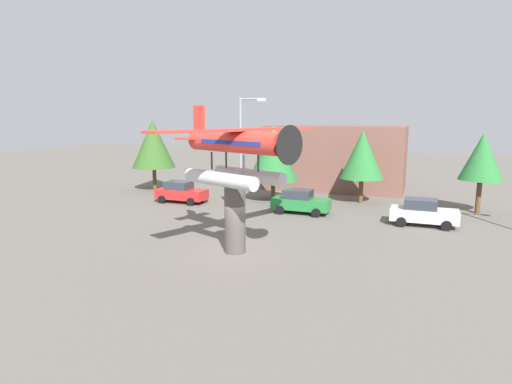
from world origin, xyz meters
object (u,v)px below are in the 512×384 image
object	(u,v)px
car_near_red	(181,192)
storefront_building	(335,158)
streetlight_primary	(243,151)
tree_east	(273,153)
floatplane_monument	(236,151)
tree_west	(153,144)
car_mid_green	(300,202)
tree_center_back	(362,155)
display_pedestal	(235,218)
tree_far_east	(482,157)
car_far_silver	(423,212)

from	to	relation	value
car_near_red	storefront_building	distance (m)	15.61
streetlight_primary	tree_east	bearing A→B (deg)	93.60
floatplane_monument	tree_west	size ratio (longest dim) A/B	1.49
car_mid_green	tree_center_back	bearing A→B (deg)	57.60
floatplane_monument	display_pedestal	bearing A→B (deg)	180.00
car_mid_green	tree_west	size ratio (longest dim) A/B	0.62
storefront_building	tree_far_east	xyz separation A→B (m)	(12.06, -7.02, 1.09)
tree_west	tree_east	xyz separation A→B (m)	(12.40, -0.82, -0.38)
car_far_silver	tree_west	distance (m)	25.20
storefront_building	tree_west	distance (m)	17.53
display_pedestal	storefront_building	world-z (taller)	storefront_building
car_near_red	tree_east	distance (m)	8.34
floatplane_monument	storefront_building	distance (m)	22.17
storefront_building	car_near_red	bearing A→B (deg)	-132.37
car_mid_green	storefront_building	distance (m)	11.95
floatplane_monument	tree_east	bearing A→B (deg)	124.82
tree_west	tree_center_back	bearing A→B (deg)	2.58
storefront_building	tree_far_east	distance (m)	13.99
car_far_silver	car_mid_green	bearing A→B (deg)	175.80
floatplane_monument	streetlight_primary	distance (m)	7.21
car_mid_green	tree_center_back	size ratio (longest dim) A/B	0.71
floatplane_monument	car_near_red	distance (m)	15.10
streetlight_primary	tree_west	size ratio (longest dim) A/B	1.23
tree_west	tree_far_east	bearing A→B (deg)	-0.05
tree_far_east	tree_west	bearing A→B (deg)	179.95
car_far_silver	tree_far_east	world-z (taller)	tree_far_east
car_near_red	storefront_building	xyz separation A→B (m)	(10.42, 11.42, 2.19)
streetlight_primary	tree_west	xyz separation A→B (m)	(-12.87, 8.32, -0.33)
floatplane_monument	tree_far_east	distance (m)	19.71
car_near_red	car_mid_green	xyz separation A→B (m)	(10.30, -0.33, 0.00)
tree_east	storefront_building	bearing A→B (deg)	65.20
tree_east	car_mid_green	bearing A→B (deg)	-48.40
tree_east	streetlight_primary	bearing A→B (deg)	-86.40
display_pedestal	car_far_silver	world-z (taller)	display_pedestal
car_far_silver	tree_far_east	size ratio (longest dim) A/B	0.71
streetlight_primary	tree_east	size ratio (longest dim) A/B	1.29
display_pedestal	tree_east	xyz separation A→B (m)	(-2.84, 14.19, 2.25)
streetlight_primary	storefront_building	world-z (taller)	streetlight_primary
display_pedestal	tree_west	distance (m)	21.55
car_near_red	streetlight_primary	bearing A→B (deg)	-28.13
car_far_silver	tree_west	world-z (taller)	tree_west
car_far_silver	streetlight_primary	world-z (taller)	streetlight_primary
floatplane_monument	car_near_red	xyz separation A→B (m)	(-9.77, 10.63, -4.43)
car_mid_green	car_far_silver	world-z (taller)	same
display_pedestal	floatplane_monument	bearing A→B (deg)	-23.06
car_near_red	storefront_building	size ratio (longest dim) A/B	0.32
car_far_silver	streetlight_primary	xyz separation A→B (m)	(-11.49, -2.94, 3.89)
car_far_silver	streetlight_primary	bearing A→B (deg)	-165.65
car_near_red	car_far_silver	size ratio (longest dim) A/B	1.00
car_mid_green	storefront_building	bearing A→B (deg)	89.44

